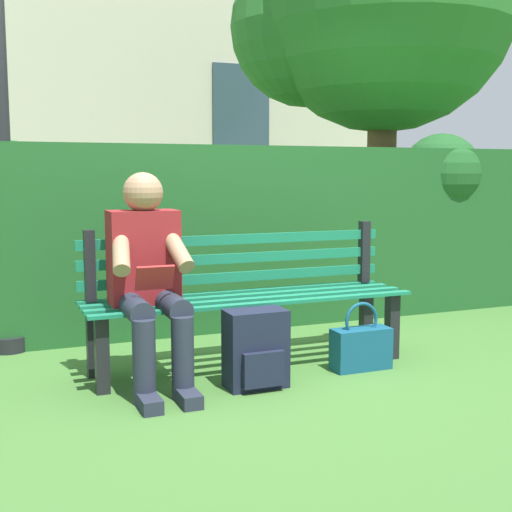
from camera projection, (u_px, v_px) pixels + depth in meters
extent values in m
plane|color=#3D6B2D|center=(250.00, 367.00, 4.03)|extent=(60.00, 60.00, 0.00)
cube|color=black|center=(392.00, 326.00, 4.19)|extent=(0.07, 0.07, 0.41)
cube|color=black|center=(102.00, 355.00, 3.52)|extent=(0.07, 0.07, 0.41)
cube|color=black|center=(366.00, 316.00, 4.48)|extent=(0.07, 0.07, 0.41)
cube|color=black|center=(93.00, 341.00, 3.81)|extent=(0.07, 0.07, 0.41)
cube|color=#197251|center=(238.00, 292.00, 4.16)|extent=(1.95, 0.06, 0.02)
cube|color=#197251|center=(246.00, 296.00, 4.04)|extent=(1.95, 0.06, 0.02)
cube|color=#197251|center=(254.00, 299.00, 3.91)|extent=(1.95, 0.06, 0.02)
cube|color=#197251|center=(263.00, 304.00, 3.78)|extent=(1.95, 0.06, 0.02)
cube|color=black|center=(364.00, 252.00, 4.46)|extent=(0.06, 0.06, 0.41)
cube|color=black|center=(90.00, 266.00, 3.79)|extent=(0.06, 0.06, 0.41)
cube|color=#197251|center=(238.00, 277.00, 4.14)|extent=(1.95, 0.02, 0.06)
cube|color=#197251|center=(238.00, 258.00, 4.12)|extent=(1.95, 0.02, 0.06)
cube|color=#197251|center=(238.00, 239.00, 4.11)|extent=(1.95, 0.02, 0.06)
cube|color=maroon|center=(143.00, 257.00, 3.72)|extent=(0.38, 0.22, 0.52)
sphere|color=#A57A5B|center=(143.00, 192.00, 3.66)|extent=(0.22, 0.22, 0.22)
cylinder|color=#232838|center=(171.00, 305.00, 3.60)|extent=(0.13, 0.42, 0.13)
cylinder|color=#232838|center=(134.00, 308.00, 3.52)|extent=(0.13, 0.42, 0.13)
cylinder|color=#232838|center=(183.00, 358.00, 3.43)|extent=(0.12, 0.12, 0.43)
cylinder|color=#232838|center=(144.00, 362.00, 3.36)|extent=(0.12, 0.12, 0.43)
cube|color=#232838|center=(188.00, 397.00, 3.38)|extent=(0.10, 0.24, 0.07)
cube|color=#232838|center=(149.00, 402.00, 3.31)|extent=(0.10, 0.24, 0.07)
cylinder|color=#A57A5B|center=(176.00, 248.00, 3.64)|extent=(0.14, 0.32, 0.26)
cylinder|color=#A57A5B|center=(121.00, 250.00, 3.53)|extent=(0.14, 0.32, 0.26)
cube|color=#B22626|center=(155.00, 278.00, 3.49)|extent=(0.20, 0.07, 0.13)
cube|color=#1E5123|center=(228.00, 235.00, 5.19)|extent=(6.35, 0.76, 1.35)
sphere|color=#1E5123|center=(441.00, 173.00, 5.74)|extent=(0.68, 0.68, 0.68)
sphere|color=#1E5123|center=(7.00, 184.00, 4.62)|extent=(0.60, 0.60, 0.60)
cylinder|color=brown|center=(381.00, 179.00, 7.05)|extent=(0.30, 0.30, 2.18)
sphere|color=#2D702D|center=(308.00, 28.00, 6.98)|extent=(1.62, 1.62, 1.62)
cube|color=#334756|center=(241.00, 105.00, 10.10)|extent=(0.90, 0.04, 1.20)
cube|color=#191E33|center=(256.00, 349.00, 3.63)|extent=(0.33, 0.19, 0.43)
cube|color=#191E33|center=(264.00, 369.00, 3.54)|extent=(0.23, 0.04, 0.19)
cylinder|color=#191E33|center=(265.00, 338.00, 3.77)|extent=(0.04, 0.04, 0.26)
cylinder|color=#191E33|center=(232.00, 342.00, 3.69)|extent=(0.04, 0.04, 0.26)
cube|color=navy|center=(361.00, 349.00, 3.97)|extent=(0.35, 0.14, 0.25)
torus|color=navy|center=(361.00, 320.00, 3.94)|extent=(0.22, 0.02, 0.22)
cylinder|color=black|center=(10.00, 343.00, 4.38)|extent=(0.22, 0.22, 0.10)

